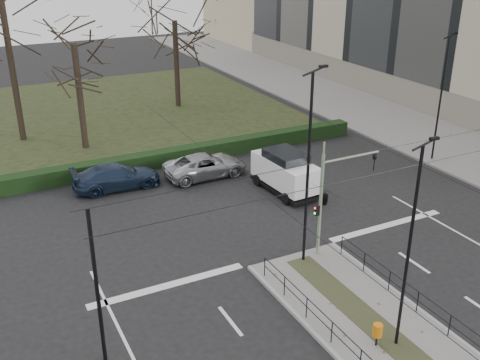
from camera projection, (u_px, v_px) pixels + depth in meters
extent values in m
plane|color=black|center=(359.00, 315.00, 22.15)|extent=(140.00, 140.00, 0.00)
cube|color=#63605E|center=(403.00, 352.00, 20.08)|extent=(4.40, 15.00, 0.14)
cube|color=#63605E|center=(367.00, 112.00, 47.61)|extent=(8.00, 90.00, 0.14)
cube|color=black|center=(55.00, 120.00, 45.79)|extent=(38.00, 26.00, 0.10)
cube|color=black|center=(93.00, 170.00, 34.66)|extent=(38.00, 1.00, 1.00)
cylinder|color=black|center=(265.00, 267.00, 24.33)|extent=(0.04, 0.04, 0.90)
cylinder|color=black|center=(342.00, 245.00, 26.04)|extent=(0.04, 0.04, 0.90)
cylinder|color=black|center=(362.00, 350.00, 18.76)|extent=(0.04, 13.20, 0.04)
cylinder|color=black|center=(451.00, 315.00, 20.47)|extent=(0.04, 13.20, 0.04)
cylinder|color=black|center=(97.00, 289.00, 18.59)|extent=(0.14, 0.14, 6.00)
cylinder|color=black|center=(355.00, 179.00, 20.78)|extent=(20.00, 0.02, 0.02)
cylinder|color=black|center=(324.00, 161.00, 22.42)|extent=(20.00, 0.02, 0.02)
cylinder|color=black|center=(323.00, 241.00, 16.95)|extent=(0.02, 34.00, 0.02)
cylinder|color=gray|center=(320.00, 206.00, 25.23)|extent=(0.15, 0.15, 4.95)
cylinder|color=gray|center=(351.00, 157.00, 25.03)|extent=(3.05, 0.10, 0.10)
imported|color=black|center=(374.00, 162.00, 25.78)|extent=(0.16, 0.19, 0.86)
imported|color=black|center=(325.00, 197.00, 25.17)|extent=(0.66, 1.93, 0.76)
cube|color=black|center=(317.00, 211.00, 25.24)|extent=(0.21, 0.15, 0.48)
sphere|color=#FF0C0C|center=(315.00, 208.00, 25.14)|extent=(0.10, 0.10, 0.10)
sphere|color=#0CE533|center=(315.00, 213.00, 25.24)|extent=(0.10, 0.10, 0.10)
cylinder|color=black|center=(376.00, 340.00, 20.24)|extent=(0.07, 0.07, 0.44)
cylinder|color=orange|center=(378.00, 330.00, 20.06)|extent=(0.36, 0.36, 0.49)
cylinder|color=black|center=(408.00, 252.00, 18.89)|extent=(0.12, 0.12, 7.67)
cube|color=black|center=(434.00, 139.00, 17.49)|extent=(0.34, 0.13, 0.10)
cylinder|color=black|center=(308.00, 172.00, 24.01)|extent=(0.13, 0.13, 8.68)
cube|color=black|center=(323.00, 66.00, 22.42)|extent=(0.38, 0.15, 0.11)
cylinder|color=black|center=(440.00, 100.00, 35.89)|extent=(0.12, 0.12, 8.03)
cube|color=black|center=(455.00, 33.00, 34.43)|extent=(0.35, 0.14, 0.10)
imported|color=#1A283E|center=(116.00, 177.00, 33.10)|extent=(5.19, 2.29, 1.48)
imported|color=#9A9CA1|center=(206.00, 165.00, 34.81)|extent=(5.20, 2.46, 1.44)
cube|color=white|center=(285.00, 172.00, 32.54)|extent=(2.18, 4.65, 1.47)
cube|color=black|center=(286.00, 157.00, 32.19)|extent=(1.90, 2.60, 0.69)
cube|color=black|center=(285.00, 186.00, 32.91)|extent=(2.23, 4.74, 0.18)
cylinder|color=black|center=(313.00, 191.00, 32.16)|extent=(0.26, 0.67, 0.66)
cylinder|color=black|center=(286.00, 199.00, 31.27)|extent=(0.26, 0.67, 0.66)
cylinder|color=black|center=(284.00, 174.00, 34.53)|extent=(0.26, 0.67, 0.66)
cylinder|color=black|center=(257.00, 180.00, 33.64)|extent=(0.26, 0.67, 0.66)
cylinder|color=black|center=(12.00, 67.00, 39.07)|extent=(0.44, 0.44, 10.68)
cylinder|color=black|center=(177.00, 64.00, 48.03)|extent=(0.44, 0.44, 7.28)
cylinder|color=black|center=(80.00, 97.00, 38.20)|extent=(0.44, 0.44, 7.27)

